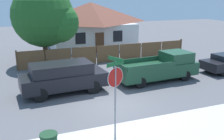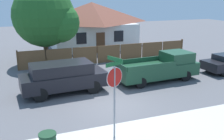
% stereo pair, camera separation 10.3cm
% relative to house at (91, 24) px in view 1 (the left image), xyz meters
% --- Properties ---
extents(ground_plane, '(80.00, 80.00, 0.00)m').
position_rel_house_xyz_m(ground_plane, '(-3.52, -15.46, -2.51)').
color(ground_plane, '#56565B').
extents(sidewalk_strip, '(36.00, 3.20, 0.01)m').
position_rel_house_xyz_m(sidewalk_strip, '(-3.52, -19.06, -2.51)').
color(sidewalk_strip, beige).
rests_on(sidewalk_strip, ground).
extents(wooden_fence, '(14.79, 0.12, 1.56)m').
position_rel_house_xyz_m(wooden_fence, '(-0.59, -6.83, -1.78)').
color(wooden_fence, brown).
rests_on(wooden_fence, ground).
extents(house, '(9.29, 6.15, 4.84)m').
position_rel_house_xyz_m(house, '(0.00, 0.00, 0.00)').
color(house, white).
rests_on(house, ground).
extents(oak_tree, '(5.26, 5.01, 6.41)m').
position_rel_house_xyz_m(oak_tree, '(-5.35, -5.35, 1.29)').
color(oak_tree, brown).
rests_on(oak_tree, ground).
extents(red_suv, '(4.98, 2.22, 1.80)m').
position_rel_house_xyz_m(red_suv, '(-5.57, -12.75, -1.52)').
color(red_suv, black).
rests_on(red_suv, ground).
extents(orange_pickup, '(5.65, 2.19, 1.85)m').
position_rel_house_xyz_m(orange_pickup, '(0.93, -12.73, -1.62)').
color(orange_pickup, '#1E472D').
rests_on(orange_pickup, ground).
extents(stop_sign, '(0.81, 0.73, 3.31)m').
position_rel_house_xyz_m(stop_sign, '(-4.61, -18.46, -0.26)').
color(stop_sign, gray).
rests_on(stop_sign, ground).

